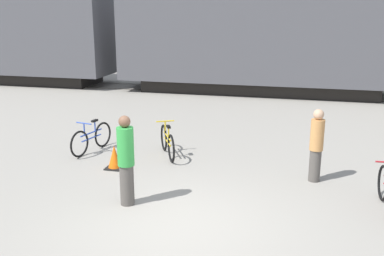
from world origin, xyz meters
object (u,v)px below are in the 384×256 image
freight_train (259,24)px  bicycle_yellow (167,142)px  person_in_tan (316,145)px  traffic_cone (115,158)px  person_in_green (126,160)px  bicycle_blue (92,138)px

freight_train → bicycle_yellow: size_ratio=25.33×
person_in_tan → traffic_cone: size_ratio=2.88×
person_in_green → traffic_cone: 2.13m
bicycle_yellow → bicycle_blue: bearing=-176.1°
person_in_tan → traffic_cone: (-4.49, -0.31, -0.56)m
bicycle_yellow → person_in_tan: size_ratio=0.93×
bicycle_blue → person_in_tan: 5.62m
person_in_green → person_in_tan: bearing=152.8°
bicycle_yellow → bicycle_blue: 2.01m
traffic_cone → person_in_tan: bearing=4.0°
freight_train → bicycle_blue: freight_train is taller
freight_train → traffic_cone: (-2.19, -10.44, -2.69)m
bicycle_yellow → person_in_tan: 3.69m
bicycle_yellow → freight_train: bearing=82.2°
freight_train → bicycle_yellow: (-1.27, -9.29, -2.58)m
bicycle_yellow → traffic_cone: bicycle_yellow is taller
person_in_green → traffic_cone: size_ratio=3.15×
bicycle_yellow → traffic_cone: (-0.93, -1.16, -0.11)m
bicycle_yellow → person_in_green: person_in_green is taller
traffic_cone → freight_train: bearing=78.1°
freight_train → person_in_tan: freight_train is taller
bicycle_blue → person_in_tan: (5.56, -0.71, 0.45)m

